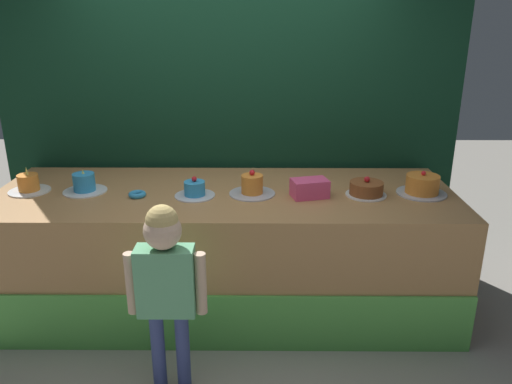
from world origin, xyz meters
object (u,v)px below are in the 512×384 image
(pink_box, at_px, (310,188))
(cake_far_right, at_px, (422,185))
(cake_left, at_px, (84,184))
(cake_right, at_px, (366,189))
(child_figure, at_px, (166,275))
(cake_center_left, at_px, (195,190))
(cake_far_left, at_px, (29,185))
(donut, at_px, (137,194))
(cake_center_right, at_px, (252,186))

(pink_box, height_order, cake_far_right, cake_far_right)
(cake_left, relative_size, cake_right, 1.08)
(cake_left, bearing_deg, cake_far_right, -0.64)
(child_figure, bearing_deg, cake_far_right, 28.53)
(cake_left, distance_m, cake_center_left, 0.81)
(child_figure, height_order, cake_left, child_figure)
(cake_far_left, bearing_deg, child_figure, -39.43)
(donut, xyz_separation_m, cake_far_left, (-0.81, 0.11, 0.04))
(cake_center_right, height_order, cake_right, cake_center_right)
(cake_center_right, bearing_deg, cake_left, 177.96)
(pink_box, distance_m, cake_center_right, 0.41)
(pink_box, relative_size, cake_right, 0.86)
(child_figure, xyz_separation_m, cake_far_right, (1.68, 0.91, 0.22))
(child_figure, distance_m, donut, 0.92)
(pink_box, height_order, donut, pink_box)
(child_figure, height_order, cake_right, child_figure)
(cake_center_right, bearing_deg, child_figure, -117.63)
(child_figure, xyz_separation_m, cake_left, (-0.74, 0.94, 0.22))
(donut, distance_m, cake_far_right, 2.02)
(pink_box, relative_size, cake_center_left, 0.87)
(pink_box, bearing_deg, cake_right, 4.50)
(cake_far_left, relative_size, cake_center_right, 0.89)
(cake_center_left, bearing_deg, child_figure, -94.46)
(cake_far_right, bearing_deg, cake_right, -174.98)
(donut, distance_m, cake_left, 0.42)
(pink_box, distance_m, cake_left, 1.62)
(donut, bearing_deg, child_figure, -68.04)
(cake_center_right, distance_m, cake_far_right, 1.21)
(child_figure, bearing_deg, pink_box, 44.10)
(pink_box, height_order, cake_left, cake_left)
(child_figure, distance_m, cake_center_left, 0.88)
(child_figure, height_order, donut, child_figure)
(child_figure, bearing_deg, cake_left, 128.21)
(cake_far_left, height_order, cake_center_left, cake_far_left)
(donut, relative_size, cake_right, 0.42)
(pink_box, distance_m, cake_right, 0.41)
(donut, relative_size, cake_left, 0.39)
(cake_right, bearing_deg, child_figure, -145.48)
(child_figure, bearing_deg, cake_right, 34.52)
(donut, bearing_deg, cake_center_left, 2.19)
(pink_box, xyz_separation_m, cake_left, (-1.62, 0.09, -0.01))
(cake_right, bearing_deg, pink_box, -175.50)
(donut, distance_m, cake_right, 1.62)
(cake_far_left, relative_size, cake_far_right, 0.83)
(pink_box, bearing_deg, cake_center_left, 179.64)
(pink_box, height_order, cake_far_left, cake_far_left)
(cake_left, relative_size, cake_far_right, 0.88)
(cake_right, bearing_deg, cake_center_left, -178.74)
(donut, bearing_deg, cake_far_right, 2.20)
(cake_far_left, bearing_deg, cake_right, -1.49)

